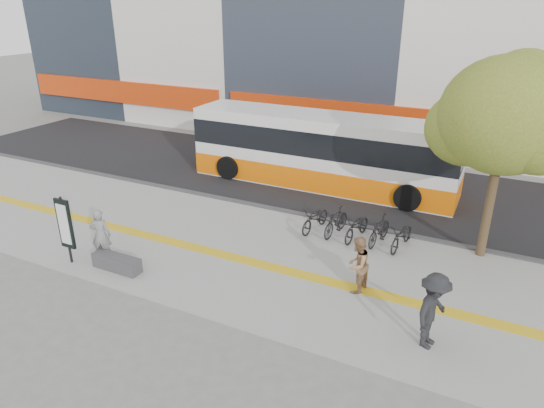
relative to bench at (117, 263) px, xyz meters
The scene contains 13 objects.
ground 2.88m from the bench, 24.78° to the left, with size 120.00×120.00×0.00m, color slate.
sidewalk 3.76m from the bench, 46.08° to the left, with size 40.00×7.00×0.08m, color gray.
tactile_strip 3.41m from the bench, 40.24° to the left, with size 40.00×0.45×0.01m, color gold.
street 10.53m from the bench, 75.70° to the left, with size 40.00×8.00×0.06m, color black.
curb 6.73m from the bench, 67.25° to the left, with size 40.00×0.25×0.14m, color #39393C.
bench is the anchor object (origin of this frame).
signboard 1.94m from the bench, 169.19° to the right, with size 0.55×0.10×2.20m.
street_tree 12.23m from the bench, 31.62° to the left, with size 4.40×3.80×6.31m.
bus 10.18m from the bench, 73.62° to the left, with size 11.57×2.74×3.08m.
bicycle_row 7.87m from the bench, 41.40° to the left, with size 3.88×1.77×0.99m.
seated_woman 1.06m from the bench, 161.42° to the left, with size 0.63×0.41×1.72m, color black.
pedestrian_tan 7.18m from the bench, 17.09° to the left, with size 0.80×0.63×1.65m, color #996F4B.
pedestrian_dark 9.14m from the bench, ahead, with size 1.25×0.72×1.93m, color black.
Camera 1 is at (7.30, -10.57, 7.68)m, focal length 32.01 mm.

